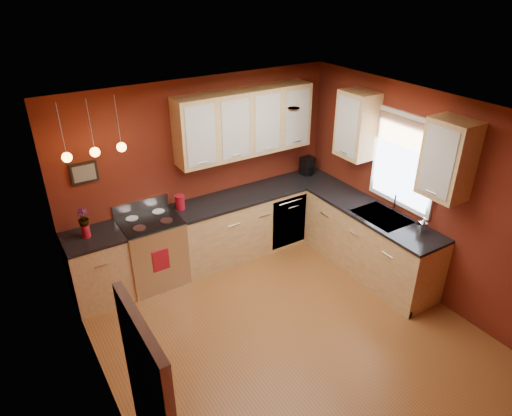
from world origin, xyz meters
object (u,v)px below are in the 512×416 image
soap_pump (423,225)px  red_canister (180,202)px  sink (381,218)px  coffee_maker (308,166)px  gas_range (153,250)px

soap_pump → red_canister: bearing=136.8°
soap_pump → sink: bearing=102.4°
coffee_maker → soap_pump: coffee_maker is taller
red_canister → coffee_maker: (2.16, 0.02, 0.03)m
gas_range → coffee_maker: coffee_maker is taller
sink → soap_pump: (0.12, -0.55, 0.12)m
sink → soap_pump: size_ratio=3.50×
gas_range → coffee_maker: (2.63, 0.10, 0.59)m
soap_pump → coffee_maker: bearing=92.9°
red_canister → coffee_maker: 2.16m
gas_range → coffee_maker: size_ratio=3.98×
red_canister → soap_pump: (2.27, -2.13, -0.00)m
sink → soap_pump: bearing=-77.6°
sink → red_canister: sink is taller
gas_range → soap_pump: soap_pump is taller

